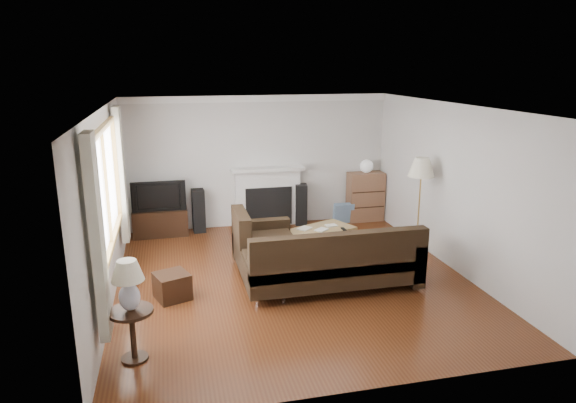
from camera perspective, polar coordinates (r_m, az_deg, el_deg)
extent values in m
cube|color=#532712|center=(7.63, 0.52, -8.57)|extent=(5.10, 5.60, 0.04)
cube|color=white|center=(7.02, 0.57, 10.48)|extent=(5.10, 5.60, 0.04)
cube|color=silver|center=(9.85, -3.26, 4.45)|extent=(5.00, 0.04, 2.50)
cube|color=silver|center=(4.73, 8.53, -7.61)|extent=(5.00, 0.04, 2.50)
cube|color=silver|center=(7.08, -19.52, -0.64)|extent=(0.04, 5.50, 2.50)
cube|color=silver|center=(8.17, 17.84, 1.52)|extent=(0.04, 5.50, 2.50)
cube|color=olive|center=(6.81, -19.49, 1.37)|extent=(0.12, 2.74, 1.54)
cube|color=beige|center=(5.39, -20.42, -3.86)|extent=(0.10, 0.35, 2.10)
cube|color=beige|center=(8.31, -18.02, 2.80)|extent=(0.10, 0.35, 2.10)
cube|color=white|center=(9.92, -2.24, 0.54)|extent=(1.40, 0.26, 1.15)
cube|color=black|center=(9.71, -13.98, -2.25)|extent=(0.98, 0.44, 0.49)
imported|color=black|center=(9.57, -14.17, 0.73)|extent=(0.96, 0.13, 0.55)
cube|color=black|center=(9.72, -9.91, -1.02)|extent=(0.24, 0.28, 0.81)
cube|color=black|center=(10.02, 1.47, -0.33)|extent=(0.27, 0.30, 0.80)
cube|color=brown|center=(10.38, 8.59, 0.55)|extent=(0.71, 0.34, 0.98)
sphere|color=white|center=(10.25, 8.72, 3.90)|extent=(0.26, 0.26, 0.26)
cube|color=black|center=(7.24, 4.85, -6.32)|extent=(2.65, 1.94, 0.86)
cube|color=olive|center=(8.54, 3.57, -4.41)|extent=(1.27, 1.01, 0.44)
cube|color=black|center=(7.14, -12.75, -9.15)|extent=(0.54, 0.54, 0.35)
cube|color=gold|center=(8.52, 14.34, -0.68)|extent=(0.53, 0.53, 1.63)
cube|color=black|center=(5.83, -16.85, -13.99)|extent=(0.46, 0.46, 0.58)
cube|color=silver|center=(5.59, -17.29, -8.94)|extent=(0.34, 0.34, 0.54)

